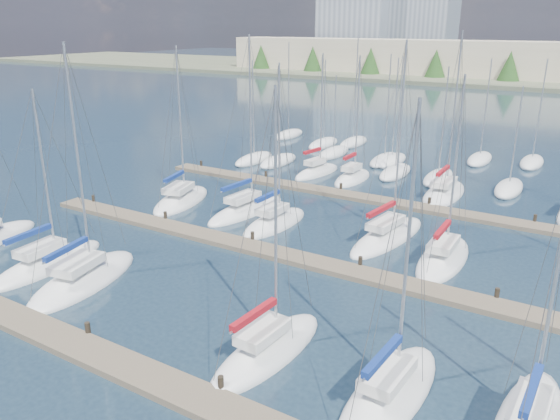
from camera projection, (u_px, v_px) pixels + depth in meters
The scene contains 18 objects.
ground at pixel (467, 140), 70.29m from camera, with size 400.00×400.00×0.00m, color #223444.
dock_near at pixel (135, 371), 23.53m from camera, with size 44.00×1.93×1.10m.
dock_mid at pixel (296, 258), 34.81m from camera, with size 44.00×1.93×1.10m.
dock_far at pixel (379, 201), 46.09m from camera, with size 44.00×1.93×1.10m.
sailboat_b at pixel (48, 264), 33.97m from camera, with size 3.19×8.48×11.57m.
sailboat_e at pixel (390, 394), 22.06m from camera, with size 2.99×8.06×12.71m.
sailboat_i at pixel (246, 210), 43.73m from camera, with size 3.16×8.97×14.33m.
sailboat_h at pixel (181, 200), 46.12m from camera, with size 4.99×8.53×13.47m.
sailboat_p at pixel (444, 194), 47.85m from camera, with size 3.01×8.70×14.57m.
sailboat_j at pixel (275, 223), 40.90m from camera, with size 2.81×7.43×12.53m.
sailboat_k at pixel (388, 236), 38.28m from camera, with size 3.65×9.62×14.14m.
sailboat_l at pixel (443, 259), 34.68m from camera, with size 2.82×8.14×12.33m.
sailboat_n at pixel (317, 172), 54.66m from camera, with size 2.96×6.94×12.41m.
sailboat_d at pixel (268, 350), 24.96m from camera, with size 2.88×7.88×12.81m.
sailboat_c at pixel (84, 279), 31.92m from camera, with size 4.83×9.05×14.21m.
sailboat_o at pixel (352, 178), 52.57m from camera, with size 2.40×6.45×12.35m.
distant_boats at pixel (389, 160), 59.27m from camera, with size 36.93×20.75×13.30m.
shoreline at pixel (502, 50), 146.76m from camera, with size 400.00×60.00×38.00m.
Camera 1 is at (15.81, -11.72, 14.40)m, focal length 35.00 mm.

